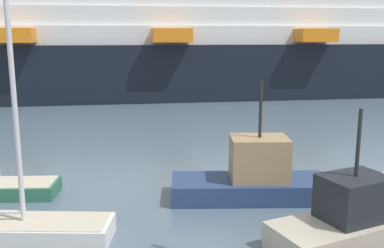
{
  "coord_description": "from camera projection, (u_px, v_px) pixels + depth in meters",
  "views": [
    {
      "loc": [
        -5.05,
        -9.44,
        7.2
      ],
      "look_at": [
        0.0,
        14.13,
        2.28
      ],
      "focal_mm": 41.03,
      "sensor_mm": 36.0,
      "label": 1
    }
  ],
  "objects": [
    {
      "name": "fishing_boat_2",
      "position": [
        253.0,
        177.0,
        19.49
      ],
      "size": [
        7.33,
        3.72,
        5.25
      ],
      "rotation": [
        0.0,
        0.0,
        -0.19
      ],
      "color": "navy",
      "rests_on": "ground_plane"
    },
    {
      "name": "fishing_boat_1",
      "position": [
        357.0,
        220.0,
        15.37
      ],
      "size": [
        7.02,
        3.68,
        4.8
      ],
      "rotation": [
        0.0,
        0.0,
        3.37
      ],
      "color": "#BCB29E",
      "rests_on": "ground_plane"
    },
    {
      "name": "sailboat_0",
      "position": [
        8.0,
        224.0,
        15.58
      ],
      "size": [
        7.58,
        3.5,
        12.86
      ],
      "rotation": [
        0.0,
        0.0,
        -0.24
      ],
      "color": "white",
      "rests_on": "ground_plane"
    },
    {
      "name": "cruise_ship",
      "position": [
        163.0,
        42.0,
        53.09
      ],
      "size": [
        112.27,
        22.59,
        19.74
      ],
      "rotation": [
        0.0,
        0.0,
        -0.06
      ],
      "color": "black",
      "rests_on": "ground_plane"
    }
  ]
}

